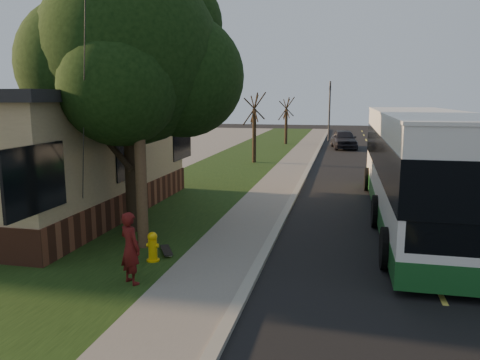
{
  "coord_description": "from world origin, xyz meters",
  "views": [
    {
      "loc": [
        1.91,
        -10.32,
        4.07
      ],
      "look_at": [
        -1.24,
        3.79,
        1.5
      ],
      "focal_mm": 35.0,
      "sensor_mm": 36.0,
      "label": 1
    }
  ],
  "objects_px": {
    "transit_bus": "(421,164)",
    "distant_car": "(344,139)",
    "traffic_signal": "(330,107)",
    "skateboarder": "(130,248)",
    "dumpster": "(90,175)",
    "utility_pole": "(137,75)",
    "leafy_tree": "(133,59)",
    "bare_tree_near": "(254,129)",
    "fire_hydrant": "(153,247)",
    "bare_tree_far": "(286,121)",
    "skateboard_main": "(167,250)"
  },
  "relations": [
    {
      "from": "bare_tree_far",
      "to": "fire_hydrant",
      "type": "bearing_deg",
      "value": -89.24
    },
    {
      "from": "traffic_signal",
      "to": "transit_bus",
      "type": "xyz_separation_m",
      "value": [
        3.9,
        -28.25,
        -1.24
      ]
    },
    {
      "from": "leafy_tree",
      "to": "transit_bus",
      "type": "distance_m",
      "value": 9.68
    },
    {
      "from": "bare_tree_near",
      "to": "utility_pole",
      "type": "bearing_deg",
      "value": -89.34
    },
    {
      "from": "transit_bus",
      "to": "skateboard_main",
      "type": "relative_size",
      "value": 15.02
    },
    {
      "from": "utility_pole",
      "to": "bare_tree_near",
      "type": "relative_size",
      "value": 2.11
    },
    {
      "from": "dumpster",
      "to": "distant_car",
      "type": "height_order",
      "value": "distant_car"
    },
    {
      "from": "transit_bus",
      "to": "distant_car",
      "type": "height_order",
      "value": "transit_bus"
    },
    {
      "from": "skateboarder",
      "to": "skateboard_main",
      "type": "distance_m",
      "value": 2.19
    },
    {
      "from": "bare_tree_near",
      "to": "skateboard_main",
      "type": "distance_m",
      "value": 17.5
    },
    {
      "from": "bare_tree_far",
      "to": "distant_car",
      "type": "relative_size",
      "value": 0.91
    },
    {
      "from": "bare_tree_near",
      "to": "traffic_signal",
      "type": "height_order",
      "value": "traffic_signal"
    },
    {
      "from": "traffic_signal",
      "to": "distant_car",
      "type": "height_order",
      "value": "traffic_signal"
    },
    {
      "from": "dumpster",
      "to": "utility_pole",
      "type": "bearing_deg",
      "value": -51.55
    },
    {
      "from": "distant_car",
      "to": "dumpster",
      "type": "bearing_deg",
      "value": -126.06
    },
    {
      "from": "traffic_signal",
      "to": "dumpster",
      "type": "distance_m",
      "value": 27.63
    },
    {
      "from": "leafy_tree",
      "to": "traffic_signal",
      "type": "height_order",
      "value": "leafy_tree"
    },
    {
      "from": "leafy_tree",
      "to": "bare_tree_near",
      "type": "distance_m",
      "value": 15.66
    },
    {
      "from": "traffic_signal",
      "to": "transit_bus",
      "type": "distance_m",
      "value": 28.55
    },
    {
      "from": "leafy_tree",
      "to": "transit_bus",
      "type": "relative_size",
      "value": 0.58
    },
    {
      "from": "distant_car",
      "to": "fire_hydrant",
      "type": "bearing_deg",
      "value": -106.33
    },
    {
      "from": "transit_bus",
      "to": "skateboard_main",
      "type": "xyz_separation_m",
      "value": [
        -6.9,
        -5.1,
        -1.79
      ]
    },
    {
      "from": "transit_bus",
      "to": "distant_car",
      "type": "relative_size",
      "value": 3.02
    },
    {
      "from": "traffic_signal",
      "to": "distant_car",
      "type": "distance_m",
      "value": 6.62
    },
    {
      "from": "fire_hydrant",
      "to": "distant_car",
      "type": "bearing_deg",
      "value": 80.85
    },
    {
      "from": "bare_tree_far",
      "to": "skateboarder",
      "type": "xyz_separation_m",
      "value": [
        0.5,
        -31.41,
        -1.14
      ]
    },
    {
      "from": "bare_tree_far",
      "to": "traffic_signal",
      "type": "xyz_separation_m",
      "value": [
        3.5,
        4.0,
        1.16
      ]
    },
    {
      "from": "fire_hydrant",
      "to": "skateboarder",
      "type": "bearing_deg",
      "value": -85.95
    },
    {
      "from": "fire_hydrant",
      "to": "bare_tree_far",
      "type": "relative_size",
      "value": 0.18
    },
    {
      "from": "skateboard_main",
      "to": "distant_car",
      "type": "relative_size",
      "value": 0.2
    },
    {
      "from": "bare_tree_near",
      "to": "skateboard_main",
      "type": "xyz_separation_m",
      "value": [
        1.0,
        -17.35,
        -2.02
      ]
    },
    {
      "from": "utility_pole",
      "to": "leafy_tree",
      "type": "bearing_deg",
      "value": 117.6
    },
    {
      "from": "leafy_tree",
      "to": "distant_car",
      "type": "relative_size",
      "value": 1.76
    },
    {
      "from": "utility_pole",
      "to": "fire_hydrant",
      "type": "bearing_deg",
      "value": -54.62
    },
    {
      "from": "traffic_signal",
      "to": "transit_bus",
      "type": "relative_size",
      "value": 0.41
    },
    {
      "from": "utility_pole",
      "to": "leafy_tree",
      "type": "relative_size",
      "value": 1.16
    },
    {
      "from": "bare_tree_near",
      "to": "skateboard_main",
      "type": "height_order",
      "value": "bare_tree_near"
    },
    {
      "from": "fire_hydrant",
      "to": "traffic_signal",
      "type": "height_order",
      "value": "traffic_signal"
    },
    {
      "from": "fire_hydrant",
      "to": "dumpster",
      "type": "relative_size",
      "value": 0.52
    },
    {
      "from": "fire_hydrant",
      "to": "bare_tree_far",
      "type": "distance_m",
      "value": 30.04
    },
    {
      "from": "leafy_tree",
      "to": "distant_car",
      "type": "distance_m",
      "value": 26.44
    },
    {
      "from": "skateboarder",
      "to": "bare_tree_near",
      "type": "bearing_deg",
      "value": -55.52
    },
    {
      "from": "bare_tree_near",
      "to": "skateboard_main",
      "type": "bearing_deg",
      "value": -86.7
    },
    {
      "from": "distant_car",
      "to": "bare_tree_near",
      "type": "bearing_deg",
      "value": -125.6
    },
    {
      "from": "traffic_signal",
      "to": "skateboarder",
      "type": "bearing_deg",
      "value": -94.84
    },
    {
      "from": "transit_bus",
      "to": "dumpster",
      "type": "bearing_deg",
      "value": 169.71
    },
    {
      "from": "bare_tree_near",
      "to": "bare_tree_far",
      "type": "relative_size",
      "value": 1.07
    },
    {
      "from": "bare_tree_far",
      "to": "leafy_tree",
      "type": "bearing_deg",
      "value": -92.45
    },
    {
      "from": "traffic_signal",
      "to": "bare_tree_far",
      "type": "bearing_deg",
      "value": -131.19
    },
    {
      "from": "leafy_tree",
      "to": "skateboard_main",
      "type": "bearing_deg",
      "value": -50.13
    }
  ]
}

